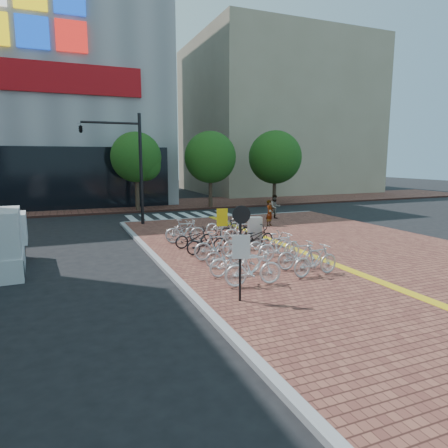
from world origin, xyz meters
name	(u,v)px	position (x,y,z in m)	size (l,w,h in m)	color
ground	(270,265)	(0.00, 0.00, 0.00)	(120.00, 120.00, 0.00)	black
sidewalk	(436,292)	(3.00, -5.00, 0.07)	(14.00, 34.00, 0.15)	brown
tactile_strip	(412,294)	(2.00, -5.00, 0.16)	(0.40, 34.00, 0.01)	gold
kerb_west	(224,329)	(-4.00, -5.00, 0.08)	(0.25, 34.00, 0.15)	gray
kerb_north	(225,217)	(3.00, 12.00, 0.08)	(14.00, 0.25, 0.15)	gray
far_sidewalk	(154,205)	(0.00, 21.00, 0.07)	(70.00, 8.00, 0.15)	brown
building_beige	(275,119)	(18.00, 32.00, 9.00)	(20.00, 18.00, 18.00)	gray
crosswalk	(182,216)	(0.50, 14.00, 0.01)	(7.50, 4.00, 0.01)	silver
street_trees	(222,158)	(5.04, 17.45, 4.10)	(16.20, 4.60, 6.35)	#38281E
bike_0	(253,268)	(-2.00, -2.51, 0.72)	(0.53, 1.89, 1.13)	white
bike_1	(236,261)	(-2.04, -1.24, 0.66)	(0.68, 1.95, 1.02)	silver
bike_2	(225,254)	(-1.96, -0.13, 0.62)	(0.44, 1.56, 0.94)	#B8B8BD
bike_3	(217,245)	(-1.86, 0.97, 0.72)	(0.54, 1.91, 1.15)	#B6B6BB
bike_4	(207,242)	(-1.89, 2.11, 0.63)	(0.64, 1.84, 0.97)	black
bike_5	(194,238)	(-2.02, 3.37, 0.61)	(0.61, 1.75, 0.92)	black
bike_6	(185,231)	(-2.09, 4.51, 0.72)	(0.53, 1.89, 1.13)	#AEAFB3
bike_7	(180,230)	(-2.03, 5.62, 0.57)	(0.56, 1.61, 0.85)	#B6B6BB
bike_8	(316,260)	(0.43, -2.36, 0.70)	(0.52, 1.83, 1.10)	#BBBBC0
bike_9	(300,255)	(0.40, -1.44, 0.68)	(0.50, 1.76, 1.06)	#B7B7BC
bike_10	(279,247)	(0.31, -0.13, 0.71)	(0.53, 1.86, 1.12)	silver
bike_11	(269,244)	(0.38, 0.82, 0.64)	(0.66, 1.88, 0.99)	#B5B5BA
bike_12	(256,237)	(0.43, 2.15, 0.66)	(0.68, 1.95, 1.03)	black
bike_13	(243,232)	(0.36, 3.26, 0.73)	(0.54, 1.92, 1.16)	silver
bike_14	(236,230)	(0.41, 4.22, 0.65)	(0.47, 1.67, 1.01)	black
bike_15	(224,225)	(0.32, 5.62, 0.67)	(0.70, 2.00, 1.05)	silver
pedestrian_a	(270,213)	(3.94, 7.28, 0.92)	(0.56, 0.37, 1.53)	gray
pedestrian_b	(275,207)	(5.62, 9.62, 0.94)	(0.77, 0.60, 1.58)	#454C57
utility_box	(255,231)	(0.74, 2.85, 0.80)	(0.60, 0.44, 1.31)	#B6B6BB
yellow_sign	(222,221)	(-0.95, 2.72, 1.39)	(0.48, 0.16, 1.78)	#B7B7BC
notice_sign	(241,242)	(-2.94, -3.61, 1.86)	(0.49, 0.19, 2.71)	black
traffic_light_pole	(114,148)	(-4.41, 10.88, 4.69)	(3.53, 1.36, 6.58)	black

